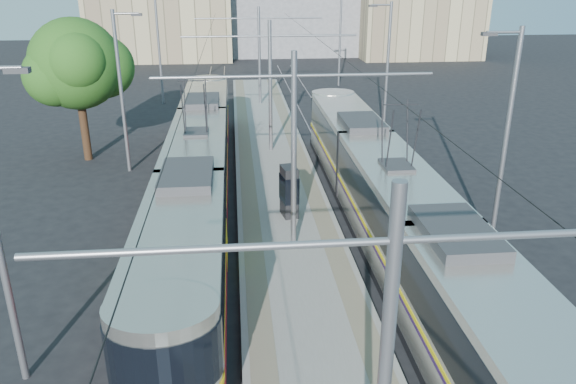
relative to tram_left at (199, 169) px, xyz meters
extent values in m
cube|color=gray|center=(3.60, 4.03, -1.56)|extent=(4.00, 50.00, 0.30)
cube|color=gray|center=(2.15, 4.03, -1.40)|extent=(0.70, 50.00, 0.01)
cube|color=gray|center=(5.05, 4.03, -1.40)|extent=(0.70, 50.00, 0.01)
cube|color=gray|center=(-0.72, 4.03, -1.69)|extent=(0.07, 70.00, 0.03)
cube|color=gray|center=(0.72, 4.03, -1.69)|extent=(0.07, 70.00, 0.03)
cube|color=gray|center=(6.48, 4.03, -1.69)|extent=(0.07, 70.00, 0.03)
cube|color=gray|center=(7.92, 4.03, -1.69)|extent=(0.07, 70.00, 0.03)
cube|color=black|center=(0.00, 0.00, -1.51)|extent=(2.30, 27.92, 0.40)
cube|color=#ABA69D|center=(0.00, 0.00, 0.14)|extent=(2.40, 26.32, 2.90)
cube|color=black|center=(0.00, 0.00, 0.64)|extent=(2.43, 26.32, 1.30)
cube|color=#DFAD0B|center=(0.00, 0.00, -0.26)|extent=(2.43, 26.32, 0.12)
cube|color=#A30919|center=(0.00, 0.00, -0.76)|extent=(2.42, 26.32, 1.10)
cube|color=#2D2D30|center=(0.00, 0.00, 1.74)|extent=(1.68, 3.00, 0.30)
cube|color=black|center=(7.20, -5.06, -1.51)|extent=(2.30, 27.53, 0.40)
cube|color=beige|center=(7.20, -5.06, 0.14)|extent=(2.40, 25.93, 2.90)
cube|color=black|center=(7.20, -5.06, 0.64)|extent=(2.43, 25.93, 1.30)
cube|color=yellow|center=(7.20, -5.06, -0.26)|extent=(2.43, 25.93, 0.12)
cube|color=#2A1344|center=(7.20, -5.06, -0.41)|extent=(2.43, 25.93, 0.10)
cube|color=#2D2D30|center=(7.20, -5.06, 1.74)|extent=(1.68, 3.00, 0.30)
cylinder|color=gray|center=(3.60, -16.97, 4.79)|extent=(9.20, 0.10, 0.10)
cylinder|color=gray|center=(3.60, -4.97, 2.09)|extent=(0.20, 0.20, 7.00)
cylinder|color=gray|center=(3.60, -4.97, 4.79)|extent=(9.20, 0.10, 0.10)
cylinder|color=gray|center=(3.60, 7.03, 2.09)|extent=(0.20, 0.20, 7.00)
cylinder|color=gray|center=(3.60, 7.03, 4.79)|extent=(9.20, 0.10, 0.10)
cylinder|color=gray|center=(3.60, 19.03, 2.09)|extent=(0.20, 0.20, 7.00)
cylinder|color=gray|center=(3.60, 19.03, 4.79)|extent=(9.20, 0.10, 0.10)
cylinder|color=black|center=(0.00, 4.03, 3.84)|extent=(0.02, 70.00, 0.02)
cylinder|color=black|center=(7.20, 4.03, 3.84)|extent=(0.02, 70.00, 0.02)
cube|color=#2D2D30|center=(-2.80, -10.97, 6.04)|extent=(0.50, 0.22, 0.12)
cylinder|color=gray|center=(-3.90, 5.03, 2.29)|extent=(0.18, 0.18, 8.00)
cube|color=#2D2D30|center=(-2.80, 5.03, 6.04)|extent=(0.50, 0.22, 0.12)
cylinder|color=gray|center=(-3.90, 21.03, 2.29)|extent=(0.18, 0.18, 8.00)
cylinder|color=gray|center=(11.10, -4.97, 2.29)|extent=(0.18, 0.18, 8.00)
cube|color=#2D2D30|center=(10.00, -4.97, 6.04)|extent=(0.50, 0.22, 0.12)
cylinder|color=gray|center=(11.10, 11.03, 2.29)|extent=(0.18, 0.18, 8.00)
cube|color=#2D2D30|center=(10.00, 11.03, 6.04)|extent=(0.50, 0.22, 0.12)
cylinder|color=gray|center=(11.10, 27.03, 2.29)|extent=(0.18, 0.18, 8.00)
cube|color=black|center=(3.72, -2.13, -0.36)|extent=(0.71, 1.00, 2.10)
cube|color=black|center=(3.72, -2.13, -0.22)|extent=(0.75, 1.04, 1.10)
cylinder|color=#382314|center=(-6.46, 7.18, -0.14)|extent=(0.43, 0.43, 3.13)
sphere|color=#1B4B15|center=(-6.46, 7.18, 3.48)|extent=(4.70, 4.70, 4.70)
sphere|color=#1B4B15|center=(-5.29, 7.96, 3.19)|extent=(3.33, 3.33, 3.33)
cube|color=tan|center=(-6.40, 47.03, 4.07)|extent=(16.00, 12.00, 11.55)
cube|color=tan|center=(23.60, 45.03, 3.84)|extent=(14.00, 10.00, 11.10)
camera|label=1|loc=(1.65, -23.15, 7.95)|focal=35.00mm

